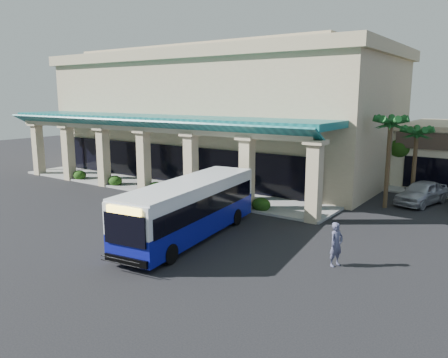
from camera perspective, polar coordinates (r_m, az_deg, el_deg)
The scene contains 10 objects.
ground at distance 24.65m, azimuth -6.50°, elevation -6.16°, with size 110.00×110.00×0.00m, color black.
main_building at distance 41.14m, azimuth -0.26°, elevation 8.75°, with size 30.80×14.80×11.35m, color tan, non-canonical shape.
arcade at distance 34.29m, azimuth -9.16°, elevation 3.45°, with size 30.00×6.20×5.70m, color #0F575A, non-canonical shape.
palm_0 at distance 29.76m, azimuth 20.66°, elevation 2.66°, with size 2.40×2.40×6.60m, color #12461A, non-canonical shape.
palm_1 at distance 32.50m, azimuth 23.65°, elevation 2.37°, with size 2.40×2.40×5.80m, color #12461A, non-canonical shape.
palm_2 at distance 45.34m, azimuth -22.80°, elevation 4.84°, with size 2.40×2.40×6.20m, color #12461A, non-canonical shape.
broadleaf_tree at distance 37.82m, azimuth 22.16°, elevation 2.79°, with size 2.60×2.60×4.81m, color #18390C, non-canonical shape.
transit_bus at distance 22.27m, azimuth -4.43°, elevation -4.03°, with size 2.45×10.54×2.94m, color #0E148C, non-canonical shape.
pedestrian at distance 19.35m, azimuth 14.45°, elevation -8.27°, with size 0.70×0.46×1.91m, color #4C4D6C.
car_silver at distance 32.06m, azimuth 24.41°, elevation -1.62°, with size 1.88×4.68×1.59m, color #ADAFB9.
Camera 1 is at (15.68, -17.62, 7.18)m, focal length 35.00 mm.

